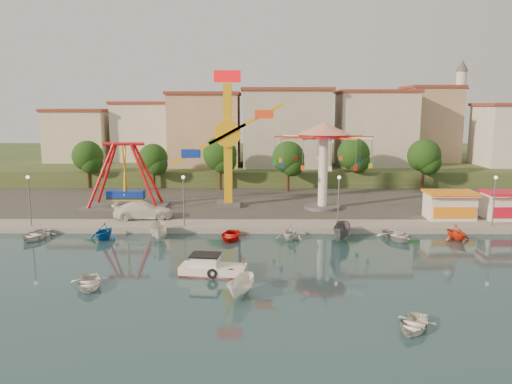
{
  "coord_description": "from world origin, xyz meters",
  "views": [
    {
      "loc": [
        -0.2,
        -37.54,
        12.93
      ],
      "look_at": [
        -0.53,
        14.0,
        4.0
      ],
      "focal_mm": 35.0,
      "sensor_mm": 36.0,
      "label": 1
    }
  ],
  "objects_px": {
    "cabin_motorboat": "(211,269)",
    "van": "(143,210)",
    "kamikaze_tower": "(232,144)",
    "rowboat_a": "(89,283)",
    "wave_swinger": "(324,146)",
    "skiff": "(241,287)",
    "pirate_ship_ride": "(125,177)"
  },
  "relations": [
    {
      "from": "rowboat_a",
      "to": "skiff",
      "type": "height_order",
      "value": "skiff"
    },
    {
      "from": "skiff",
      "to": "cabin_motorboat",
      "type": "bearing_deg",
      "value": 138.24
    },
    {
      "from": "pirate_ship_ride",
      "to": "cabin_motorboat",
      "type": "height_order",
      "value": "pirate_ship_ride"
    },
    {
      "from": "rowboat_a",
      "to": "skiff",
      "type": "distance_m",
      "value": 11.18
    },
    {
      "from": "wave_swinger",
      "to": "van",
      "type": "xyz_separation_m",
      "value": [
        -20.5,
        -5.52,
        -6.67
      ]
    },
    {
      "from": "cabin_motorboat",
      "to": "van",
      "type": "height_order",
      "value": "van"
    },
    {
      "from": "rowboat_a",
      "to": "wave_swinger",
      "type": "bearing_deg",
      "value": 34.67
    },
    {
      "from": "pirate_ship_ride",
      "to": "rowboat_a",
      "type": "bearing_deg",
      "value": -81.06
    },
    {
      "from": "cabin_motorboat",
      "to": "skiff",
      "type": "height_order",
      "value": "cabin_motorboat"
    },
    {
      "from": "wave_swinger",
      "to": "rowboat_a",
      "type": "height_order",
      "value": "wave_swinger"
    },
    {
      "from": "cabin_motorboat",
      "to": "wave_swinger",
      "type": "bearing_deg",
      "value": 70.16
    },
    {
      "from": "pirate_ship_ride",
      "to": "cabin_motorboat",
      "type": "xyz_separation_m",
      "value": [
        12.67,
        -23.07,
        -3.92
      ]
    },
    {
      "from": "wave_swinger",
      "to": "cabin_motorboat",
      "type": "bearing_deg",
      "value": -116.84
    },
    {
      "from": "skiff",
      "to": "rowboat_a",
      "type": "bearing_deg",
      "value": -169.24
    },
    {
      "from": "van",
      "to": "kamikaze_tower",
      "type": "bearing_deg",
      "value": -59.97
    },
    {
      "from": "kamikaze_tower",
      "to": "rowboat_a",
      "type": "bearing_deg",
      "value": -108.58
    },
    {
      "from": "pirate_ship_ride",
      "to": "kamikaze_tower",
      "type": "distance_m",
      "value": 13.6
    },
    {
      "from": "kamikaze_tower",
      "to": "wave_swinger",
      "type": "relative_size",
      "value": 1.42
    },
    {
      "from": "kamikaze_tower",
      "to": "pirate_ship_ride",
      "type": "bearing_deg",
      "value": -176.8
    },
    {
      "from": "cabin_motorboat",
      "to": "skiff",
      "type": "xyz_separation_m",
      "value": [
        2.46,
        -4.39,
        0.22
      ]
    },
    {
      "from": "pirate_ship_ride",
      "to": "cabin_motorboat",
      "type": "relative_size",
      "value": 1.9
    },
    {
      "from": "wave_swinger",
      "to": "skiff",
      "type": "height_order",
      "value": "wave_swinger"
    },
    {
      "from": "kamikaze_tower",
      "to": "van",
      "type": "bearing_deg",
      "value": -144.03
    },
    {
      "from": "kamikaze_tower",
      "to": "cabin_motorboat",
      "type": "height_order",
      "value": "kamikaze_tower"
    },
    {
      "from": "kamikaze_tower",
      "to": "rowboat_a",
      "type": "relative_size",
      "value": 4.58
    },
    {
      "from": "rowboat_a",
      "to": "kamikaze_tower",
      "type": "bearing_deg",
      "value": 54.45
    },
    {
      "from": "pirate_ship_ride",
      "to": "kamikaze_tower",
      "type": "relative_size",
      "value": 0.61
    },
    {
      "from": "van",
      "to": "rowboat_a",
      "type": "bearing_deg",
      "value": 175.65
    },
    {
      "from": "pirate_ship_ride",
      "to": "van",
      "type": "bearing_deg",
      "value": -60.22
    },
    {
      "from": "wave_swinger",
      "to": "skiff",
      "type": "bearing_deg",
      "value": -108.35
    },
    {
      "from": "skiff",
      "to": "pirate_ship_ride",
      "type": "bearing_deg",
      "value": 137.84
    },
    {
      "from": "rowboat_a",
      "to": "van",
      "type": "height_order",
      "value": "van"
    }
  ]
}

